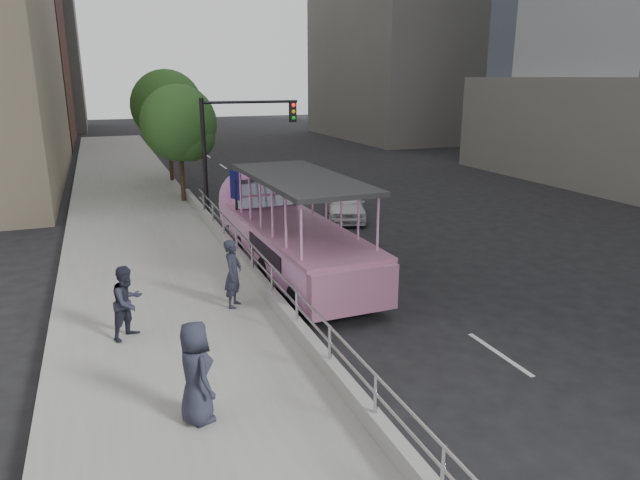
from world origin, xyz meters
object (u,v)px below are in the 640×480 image
pedestrian_mid (128,302)px  pedestrian_near (233,274)px  street_tree_near (181,126)px  car (346,204)px  traffic_signal (232,139)px  street_tree_far (169,109)px  pedestrian_far (196,372)px  duck_boat (286,233)px  parking_sign (237,204)px

pedestrian_mid → pedestrian_near: bearing=-22.8°
pedestrian_near → street_tree_near: bearing=28.6°
car → pedestrian_near: pedestrian_near is taller
pedestrian_near → traffic_signal: (2.38, 10.31, 2.31)m
pedestrian_near → street_tree_near: 14.01m
car → street_tree_far: 13.04m
pedestrian_near → street_tree_far: bearing=29.0°
car → pedestrian_mid: pedestrian_mid is taller
pedestrian_far → street_tree_near: street_tree_near is taller
duck_boat → street_tree_near: bearing=99.0°
street_tree_far → pedestrian_near: bearing=-92.9°
pedestrian_near → street_tree_far: (0.98, 19.73, 3.12)m
parking_sign → traffic_signal: bearing=78.3°
pedestrian_near → traffic_signal: traffic_signal is taller
pedestrian_far → parking_sign: bearing=-31.3°
duck_boat → parking_sign: (-1.17, 1.87, 0.65)m
duck_boat → pedestrian_far: (-4.19, -8.00, 0.01)m
car → street_tree_near: bearing=161.4°
pedestrian_mid → traffic_signal: traffic_signal is taller
car → parking_sign: (-5.66, -3.65, 1.19)m
parking_sign → street_tree_far: (-0.31, 14.66, 2.45)m
pedestrian_near → street_tree_far: street_tree_far is taller
street_tree_near → traffic_signal: bearing=-65.0°
car → parking_sign: size_ratio=1.31×
street_tree_near → pedestrian_near: bearing=-93.3°
street_tree_near → duck_boat: bearing=-81.0°
street_tree_near → street_tree_far: (0.20, 6.00, 0.49)m
duck_boat → traffic_signal: traffic_signal is taller
duck_boat → street_tree_near: (-1.68, 10.53, 2.62)m
pedestrian_far → street_tree_near: (2.51, 18.53, 2.61)m
traffic_signal → street_tree_far: size_ratio=0.81×
traffic_signal → street_tree_far: (-1.40, 9.43, 0.81)m
duck_boat → street_tree_near: street_tree_near is taller
duck_boat → traffic_signal: (-0.08, 7.10, 2.30)m
traffic_signal → street_tree_far: 9.57m
duck_boat → pedestrian_mid: (-5.07, -4.14, -0.06)m
duck_boat → pedestrian_far: bearing=-117.6°
pedestrian_far → pedestrian_mid: bearing=-1.4°
parking_sign → traffic_signal: traffic_signal is taller
duck_boat → street_tree_far: 16.88m
pedestrian_near → street_tree_near: size_ratio=0.31×
pedestrian_near → pedestrian_mid: 2.78m
duck_boat → car: duck_boat is taller
pedestrian_mid → pedestrian_far: size_ratio=0.93×
pedestrian_far → parking_sign: size_ratio=0.61×
duck_boat → traffic_signal: 7.46m
street_tree_far → traffic_signal: bearing=-81.6°
parking_sign → street_tree_far: bearing=91.2°
pedestrian_far → parking_sign: 10.35m
pedestrian_near → parking_sign: (1.29, 5.08, 0.67)m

